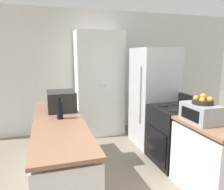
% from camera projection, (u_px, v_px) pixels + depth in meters
% --- Properties ---
extents(wall_back, '(7.00, 0.06, 2.60)m').
position_uv_depth(wall_back, '(92.00, 72.00, 4.77)').
color(wall_back, silver).
rests_on(wall_back, ground_plane).
extents(counter_left, '(0.60, 2.28, 0.89)m').
position_uv_depth(counter_left, '(60.00, 154.00, 2.78)').
color(counter_left, silver).
rests_on(counter_left, ground_plane).
extents(counter_right, '(0.60, 0.87, 0.89)m').
position_uv_depth(counter_right, '(211.00, 160.00, 2.62)').
color(counter_right, silver).
rests_on(counter_right, ground_plane).
extents(pantry_cabinet, '(0.96, 0.56, 2.14)m').
position_uv_depth(pantry_cabinet, '(99.00, 84.00, 4.54)').
color(pantry_cabinet, silver).
rests_on(pantry_cabinet, ground_plane).
extents(stove, '(0.66, 0.71, 1.05)m').
position_uv_depth(stove, '(175.00, 135.00, 3.39)').
color(stove, black).
rests_on(stove, ground_plane).
extents(refrigerator, '(0.73, 0.74, 1.79)m').
position_uv_depth(refrigerator, '(154.00, 97.00, 4.04)').
color(refrigerator, '#B7B7BC').
rests_on(refrigerator, ground_plane).
extents(microwave, '(0.39, 0.47, 0.28)m').
position_uv_depth(microwave, '(61.00, 101.00, 3.13)').
color(microwave, black).
rests_on(microwave, counter_left).
extents(wine_bottle, '(0.08, 0.08, 0.28)m').
position_uv_depth(wine_bottle, '(60.00, 110.00, 2.71)').
color(wine_bottle, black).
rests_on(wine_bottle, counter_left).
extents(toaster_oven, '(0.30, 0.45, 0.22)m').
position_uv_depth(toaster_oven, '(200.00, 113.00, 2.57)').
color(toaster_oven, '#939399').
rests_on(toaster_oven, counter_right).
extents(fruit_bowl, '(0.24, 0.24, 0.13)m').
position_uv_depth(fruit_bowl, '(203.00, 101.00, 2.54)').
color(fruit_bowl, black).
rests_on(fruit_bowl, toaster_oven).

